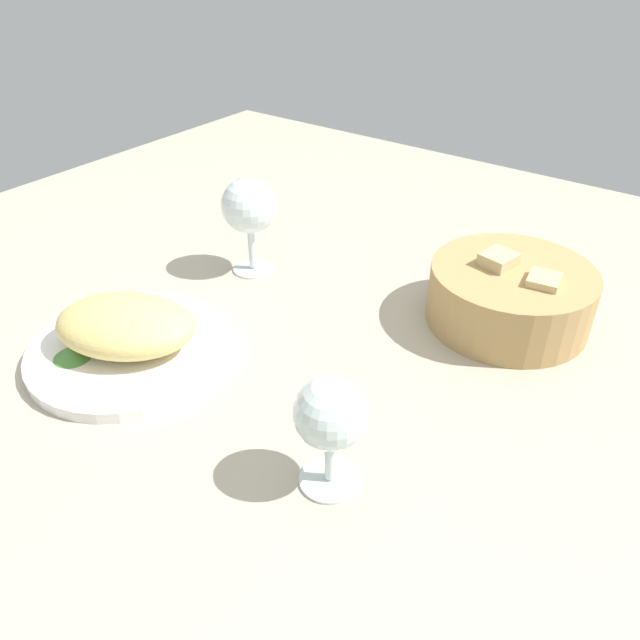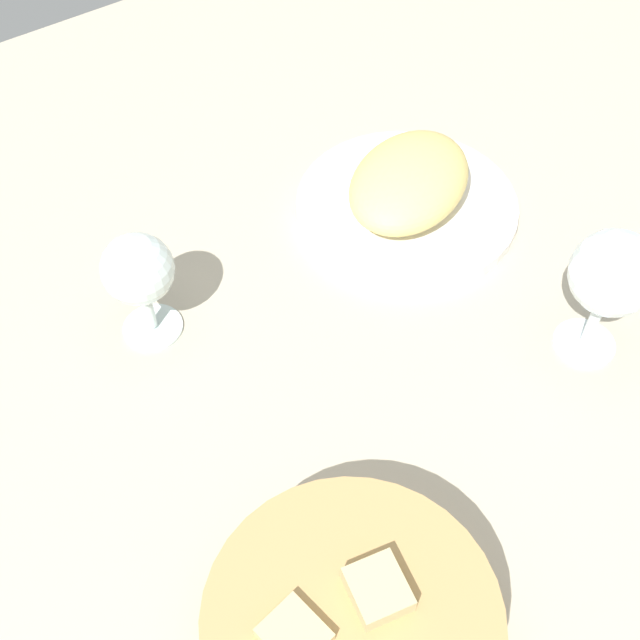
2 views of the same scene
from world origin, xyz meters
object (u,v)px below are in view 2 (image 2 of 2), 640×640
Objects in this scene: bread_basket at (351,633)px; wine_glass_far at (612,277)px; plate at (406,206)px; wine_glass_near at (139,274)px.

wine_glass_far is at bearing -165.38° from bread_basket.
plate is at bearing -85.38° from wine_glass_far.
wine_glass_near is 40.19cm from wine_glass_far.
wine_glass_far reaches higher than bread_basket.
wine_glass_near is at bearing -94.65° from bread_basket.
plate is 30.32cm from wine_glass_near.
plate is 45.70cm from bread_basket.
wine_glass_near is (29.46, -1.73, 6.96)cm from plate.
bread_basket is 1.72× the size of wine_glass_near.
plate is 1.18× the size of bread_basket.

